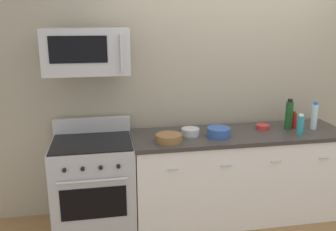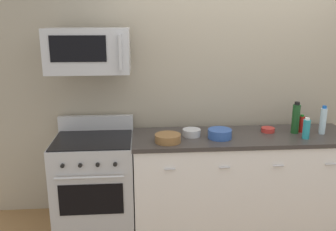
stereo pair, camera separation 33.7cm
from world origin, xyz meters
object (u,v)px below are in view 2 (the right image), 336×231
at_px(bottle_hot_sauce_red, 301,124).
at_px(bottle_wine_green, 296,118).
at_px(bottle_dish_soap, 306,129).
at_px(bowl_blue_mixing, 220,133).
at_px(range_oven, 95,182).
at_px(bottle_water_clear, 323,121).
at_px(bowl_wooden_salad, 168,138).
at_px(microwave, 89,51).
at_px(bowl_steel_prep, 192,132).
at_px(bowl_red_small, 268,130).

bearing_deg(bottle_hot_sauce_red, bottle_wine_green, -160.52).
height_order(bottle_dish_soap, bowl_blue_mixing, bottle_dish_soap).
xyz_separation_m(range_oven, bottle_dish_soap, (2.03, -0.15, 0.55)).
bearing_deg(bottle_water_clear, bottle_dish_soap, -149.90).
height_order(bowl_blue_mixing, bowl_wooden_salad, bowl_blue_mixing).
bearing_deg(microwave, bottle_hot_sauce_red, 0.24).
distance_m(bottle_hot_sauce_red, bowl_steel_prep, 1.12).
distance_m(range_oven, bottle_wine_green, 2.09).
bearing_deg(bowl_steel_prep, bottle_water_clear, -1.26).
distance_m(bottle_wine_green, bowl_wooden_salad, 1.31).
bearing_deg(bottle_water_clear, bowl_steel_prep, 178.74).
bearing_deg(bottle_dish_soap, bowl_wooden_salad, 179.98).
distance_m(bottle_water_clear, bowl_blue_mixing, 1.05).
xyz_separation_m(bowl_steel_prep, bowl_blue_mixing, (0.26, -0.09, 0.01)).
bearing_deg(bowl_wooden_salad, bottle_wine_green, 7.66).
height_order(bottle_wine_green, bowl_steel_prep, bottle_wine_green).
height_order(range_oven, bottle_hot_sauce_red, bottle_hot_sauce_red).
height_order(range_oven, bowl_red_small, range_oven).
distance_m(bottle_hot_sauce_red, bottle_wine_green, 0.11).
bearing_deg(bottle_hot_sauce_red, microwave, -179.76).
height_order(range_oven, bottle_dish_soap, bottle_dish_soap).
bearing_deg(bottle_hot_sauce_red, bowl_steel_prep, -177.90).
xyz_separation_m(bottle_wine_green, bottle_dish_soap, (0.03, -0.17, -0.05)).
distance_m(bottle_water_clear, bowl_wooden_salad, 1.56).
height_order(bottle_dish_soap, bowl_red_small, bottle_dish_soap).
bearing_deg(bottle_dish_soap, bowl_blue_mixing, 174.80).
bearing_deg(microwave, bowl_wooden_salad, -15.16).
relative_size(range_oven, bowl_wooden_salad, 4.38).
height_order(range_oven, bottle_wine_green, bottle_wine_green).
bearing_deg(bottle_hot_sauce_red, bottle_water_clear, -20.77).
relative_size(bottle_hot_sauce_red, bowl_wooden_salad, 0.73).
height_order(microwave, bottle_wine_green, microwave).
height_order(bottle_water_clear, bowl_blue_mixing, bottle_water_clear).
xyz_separation_m(range_oven, bottle_water_clear, (2.26, -0.02, 0.59)).
bearing_deg(bottle_hot_sauce_red, bowl_blue_mixing, -171.62).
bearing_deg(bowl_red_small, microwave, -178.78).
bearing_deg(bottle_wine_green, bowl_steel_prep, -179.24).
xyz_separation_m(bottle_dish_soap, bowl_steel_prep, (-1.08, 0.16, -0.06)).
bearing_deg(bottle_water_clear, bowl_red_small, 169.23).
relative_size(range_oven, bowl_blue_mixing, 4.67).
bearing_deg(bottle_wine_green, bottle_water_clear, -9.25).
distance_m(bottle_dish_soap, bowl_red_small, 0.38).
xyz_separation_m(bottle_hot_sauce_red, bottle_wine_green, (-0.08, -0.03, 0.07)).
bearing_deg(bottle_dish_soap, bowl_steel_prep, 171.56).
bearing_deg(bottle_water_clear, bowl_wooden_salad, -175.17).
height_order(microwave, bottle_water_clear, microwave).
height_order(range_oven, bowl_steel_prep, range_oven).
xyz_separation_m(bottle_hot_sauce_red, bowl_blue_mixing, (-0.86, -0.13, -0.04)).
bearing_deg(bowl_red_small, bottle_water_clear, -10.77).
bearing_deg(bowl_red_small, bottle_hot_sauce_red, -4.87).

